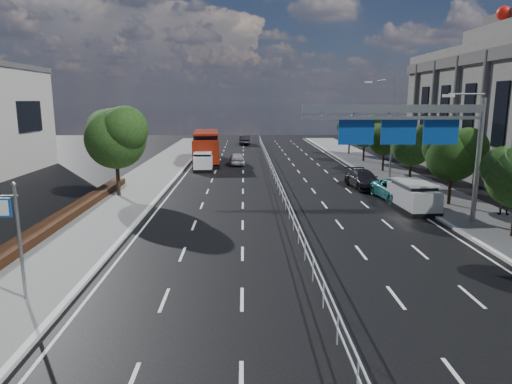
{
  "coord_description": "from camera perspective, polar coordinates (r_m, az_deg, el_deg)",
  "views": [
    {
      "loc": [
        -2.7,
        -15.37,
        7.04
      ],
      "look_at": [
        -2.09,
        7.71,
        2.4
      ],
      "focal_mm": 32.0,
      "sensor_mm": 36.0,
      "label": 1
    }
  ],
  "objects": [
    {
      "name": "median_fence",
      "position": [
        38.53,
        2.53,
        1.62
      ],
      "size": [
        0.05,
        85.0,
        1.02
      ],
      "color": "silver",
      "rests_on": "ground"
    },
    {
      "name": "kerb_near",
      "position": [
        18.02,
        -22.38,
        -12.3
      ],
      "size": [
        0.25,
        140.0,
        0.15
      ],
      "primitive_type": "cube",
      "color": "silver",
      "rests_on": "ground"
    },
    {
      "name": "hedge_near",
      "position": [
        23.92,
        -27.92,
        -6.22
      ],
      "size": [
        1.0,
        36.0,
        0.44
      ],
      "primitive_type": "cube",
      "color": "black",
      "rests_on": "sidewalk_near"
    },
    {
      "name": "parked_car_teal",
      "position": [
        34.15,
        17.31,
        0.19
      ],
      "size": [
        2.89,
        5.44,
        1.46
      ],
      "primitive_type": "imported",
      "rotation": [
        0.0,
        0.0,
        0.09
      ],
      "color": "#1A7676",
      "rests_on": "ground"
    },
    {
      "name": "parked_car_dark",
      "position": [
        38.31,
        13.26,
        1.56
      ],
      "size": [
        2.49,
        5.14,
        1.44
      ],
      "primitive_type": "imported",
      "rotation": [
        0.0,
        0.0,
        0.1
      ],
      "color": "black",
      "rests_on": "ground"
    },
    {
      "name": "red_bus",
      "position": [
        53.3,
        -6.21,
        5.72
      ],
      "size": [
        3.63,
        12.13,
        3.58
      ],
      "rotation": [
        0.0,
        0.0,
        0.07
      ],
      "color": "black",
      "rests_on": "ground"
    },
    {
      "name": "near_car_dark",
      "position": [
        74.56,
        -1.4,
        6.52
      ],
      "size": [
        1.8,
        4.61,
        1.5
      ],
      "primitive_type": "imported",
      "rotation": [
        0.0,
        0.0,
        3.09
      ],
      "color": "black",
      "rests_on": "ground"
    },
    {
      "name": "far_tree_d",
      "position": [
        33.12,
        23.48,
        4.62
      ],
      "size": [
        3.85,
        3.59,
        5.34
      ],
      "color": "black",
      "rests_on": "ground"
    },
    {
      "name": "silver_minivan",
      "position": [
        31.37,
        19.05,
        -0.49
      ],
      "size": [
        2.16,
        4.66,
        1.9
      ],
      "rotation": [
        0.0,
        0.0,
        0.05
      ],
      "color": "black",
      "rests_on": "ground"
    },
    {
      "name": "overhead_gantry",
      "position": [
        27.16,
        19.01,
        7.72
      ],
      "size": [
        10.24,
        0.38,
        7.45
      ],
      "color": "gray",
      "rests_on": "ground"
    },
    {
      "name": "far_tree_g",
      "position": [
        54.28,
        13.5,
        7.58
      ],
      "size": [
        3.96,
        3.69,
        5.45
      ],
      "color": "black",
      "rests_on": "ground"
    },
    {
      "name": "toilet_sign",
      "position": [
        17.92,
        -28.93,
        -3.3
      ],
      "size": [
        1.62,
        0.18,
        4.34
      ],
      "color": "gray",
      "rests_on": "ground"
    },
    {
      "name": "ground",
      "position": [
        17.12,
        7.9,
        -13.03
      ],
      "size": [
        160.0,
        160.0,
        0.0
      ],
      "primitive_type": "plane",
      "color": "black",
      "rests_on": "ground"
    },
    {
      "name": "pedestrian_b",
      "position": [
        31.88,
        28.45,
        -0.87
      ],
      "size": [
        1.09,
        1.01,
        1.81
      ],
      "primitive_type": "imported",
      "rotation": [
        0.0,
        0.0,
        2.67
      ],
      "color": "gray",
      "rests_on": "sidewalk_far"
    },
    {
      "name": "near_tree_back",
      "position": [
        34.69,
        -17.08,
        6.85
      ],
      "size": [
        4.84,
        4.51,
        6.69
      ],
      "color": "black",
      "rests_on": "ground"
    },
    {
      "name": "far_tree_e",
      "position": [
        40.02,
        18.98,
        5.76
      ],
      "size": [
        3.63,
        3.38,
        5.13
      ],
      "color": "black",
      "rests_on": "ground"
    },
    {
      "name": "white_minivan",
      "position": [
        47.38,
        -6.59,
        3.88
      ],
      "size": [
        2.08,
        4.45,
        1.9
      ],
      "rotation": [
        0.0,
        0.0,
        0.04
      ],
      "color": "black",
      "rests_on": "ground"
    },
    {
      "name": "near_car_silver",
      "position": [
        50.88,
        -2.4,
        4.19
      ],
      "size": [
        1.85,
        4.14,
        1.38
      ],
      "primitive_type": "imported",
      "rotation": [
        0.0,
        0.0,
        3.2
      ],
      "color": "#ADAFB4",
      "rests_on": "ground"
    },
    {
      "name": "streetlight_far",
      "position": [
        43.47,
        16.35,
        8.5
      ],
      "size": [
        2.78,
        2.4,
        9.0
      ],
      "color": "gray",
      "rests_on": "ground"
    },
    {
      "name": "far_tree_h",
      "position": [
        61.56,
        11.69,
        7.76
      ],
      "size": [
        3.41,
        3.18,
        4.91
      ],
      "color": "black",
      "rests_on": "ground"
    },
    {
      "name": "far_tree_f",
      "position": [
        47.1,
        15.82,
        6.62
      ],
      "size": [
        3.52,
        3.28,
        5.02
      ],
      "color": "black",
      "rests_on": "ground"
    }
  ]
}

